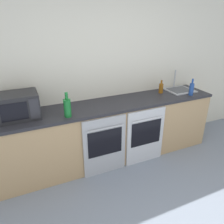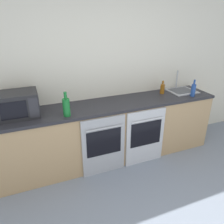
{
  "view_description": "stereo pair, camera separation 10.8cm",
  "coord_description": "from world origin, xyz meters",
  "views": [
    {
      "loc": [
        -1.11,
        -0.91,
        2.06
      ],
      "look_at": [
        0.08,
        1.74,
        0.78
      ],
      "focal_mm": 35.0,
      "sensor_mm": 36.0,
      "label": 1
    },
    {
      "loc": [
        -1.01,
        -0.95,
        2.06
      ],
      "look_at": [
        0.08,
        1.74,
        0.78
      ],
      "focal_mm": 35.0,
      "sensor_mm": 36.0,
      "label": 2
    }
  ],
  "objects": [
    {
      "name": "counter_back",
      "position": [
        0.0,
        1.74,
        0.46
      ],
      "size": [
        3.39,
        0.61,
        0.91
      ],
      "color": "tan",
      "rests_on": "ground_plane"
    },
    {
      "name": "oven_right",
      "position": [
        0.48,
        1.43,
        0.44
      ],
      "size": [
        0.61,
        0.06,
        0.86
      ],
      "color": "silver",
      "rests_on": "ground_plane"
    },
    {
      "name": "sink",
      "position": [
        1.35,
        1.81,
        0.93
      ],
      "size": [
        0.43,
        0.39,
        0.31
      ],
      "color": "#A8AAAF",
      "rests_on": "counter_back"
    },
    {
      "name": "bottle_amber",
      "position": [
        0.98,
        1.83,
        1.0
      ],
      "size": [
        0.07,
        0.07,
        0.21
      ],
      "color": "#8C5114",
      "rests_on": "counter_back"
    },
    {
      "name": "oven_left",
      "position": [
        -0.17,
        1.43,
        0.44
      ],
      "size": [
        0.61,
        0.06,
        0.86
      ],
      "color": "#A8AAAF",
      "rests_on": "ground_plane"
    },
    {
      "name": "bottle_blue",
      "position": [
        1.35,
        1.55,
        1.02
      ],
      "size": [
        0.07,
        0.07,
        0.26
      ],
      "color": "#234793",
      "rests_on": "counter_back"
    },
    {
      "name": "bottle_green",
      "position": [
        -0.6,
        1.55,
        1.04
      ],
      "size": [
        0.09,
        0.09,
        0.31
      ],
      "color": "#19722D",
      "rests_on": "counter_back"
    },
    {
      "name": "microwave",
      "position": [
        -1.15,
        1.77,
        1.07
      ],
      "size": [
        0.49,
        0.37,
        0.31
      ],
      "color": "#232326",
      "rests_on": "counter_back"
    },
    {
      "name": "wall_back",
      "position": [
        0.0,
        2.06,
        1.3
      ],
      "size": [
        10.0,
        0.06,
        2.6
      ],
      "color": "silver",
      "rests_on": "ground_plane"
    }
  ]
}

